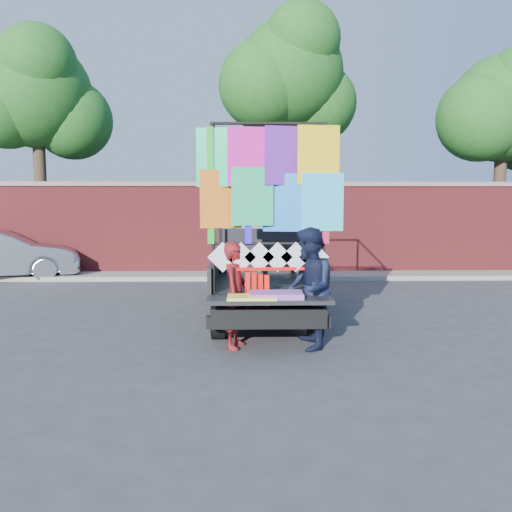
{
  "coord_description": "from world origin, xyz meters",
  "views": [
    {
      "loc": [
        -0.32,
        -7.11,
        2.0
      ],
      "look_at": [
        -0.17,
        -0.0,
        1.26
      ],
      "focal_mm": 35.0,
      "sensor_mm": 36.0,
      "label": 1
    }
  ],
  "objects_px": {
    "pickup_truck": "(262,269)",
    "man": "(308,288)",
    "sedan": "(0,255)",
    "woman": "(235,295)"
  },
  "relations": [
    {
      "from": "pickup_truck",
      "to": "man",
      "type": "bearing_deg",
      "value": -77.48
    },
    {
      "from": "pickup_truck",
      "to": "man",
      "type": "height_order",
      "value": "pickup_truck"
    },
    {
      "from": "sedan",
      "to": "man",
      "type": "bearing_deg",
      "value": -147.27
    },
    {
      "from": "man",
      "to": "pickup_truck",
      "type": "bearing_deg",
      "value": -167.12
    },
    {
      "from": "pickup_truck",
      "to": "woman",
      "type": "distance_m",
      "value": 2.44
    },
    {
      "from": "woman",
      "to": "man",
      "type": "xyz_separation_m",
      "value": [
        1.01,
        -0.07,
        0.1
      ]
    },
    {
      "from": "woman",
      "to": "sedan",
      "type": "bearing_deg",
      "value": 58.15
    },
    {
      "from": "pickup_truck",
      "to": "sedan",
      "type": "height_order",
      "value": "pickup_truck"
    },
    {
      "from": "woman",
      "to": "man",
      "type": "distance_m",
      "value": 1.02
    },
    {
      "from": "sedan",
      "to": "woman",
      "type": "xyz_separation_m",
      "value": [
        6.34,
        -6.36,
        0.08
      ]
    }
  ]
}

